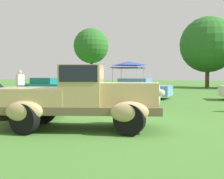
# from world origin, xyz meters

# --- Properties ---
(ground_plane) EXTENTS (120.00, 120.00, 0.00)m
(ground_plane) POSITION_xyz_m (0.00, 0.00, 0.00)
(ground_plane) COLOR #42752D
(feature_pickup_truck) EXTENTS (4.50, 2.86, 1.70)m
(feature_pickup_truck) POSITION_xyz_m (-0.64, -0.58, 0.87)
(feature_pickup_truck) COLOR brown
(feature_pickup_truck) RESTS_ON ground_plane
(show_car_teal) EXTENTS (4.55, 2.13, 1.22)m
(show_car_teal) POSITION_xyz_m (-8.84, 9.27, 0.60)
(show_car_teal) COLOR teal
(show_car_teal) RESTS_ON ground_plane
(show_car_skyblue) EXTENTS (4.08, 1.78, 1.22)m
(show_car_skyblue) POSITION_xyz_m (-1.93, 8.84, 0.60)
(show_car_skyblue) COLOR #669EDB
(show_car_skyblue) RESTS_ON ground_plane
(spectator_near_truck) EXTENTS (0.33, 0.45, 1.69)m
(spectator_near_truck) POSITION_xyz_m (-7.47, 4.85, 0.91)
(spectator_near_truck) COLOR #283351
(spectator_near_truck) RESTS_ON ground_plane
(spectator_by_row) EXTENTS (0.46, 0.36, 1.69)m
(spectator_by_row) POSITION_xyz_m (-5.77, 6.64, 0.91)
(spectator_by_row) COLOR #383838
(spectator_by_row) RESTS_ON ground_plane
(canopy_tent_left_field) EXTENTS (2.63, 2.63, 2.71)m
(canopy_tent_left_field) POSITION_xyz_m (-5.27, 17.11, 2.42)
(canopy_tent_left_field) COLOR #B7B7BC
(canopy_tent_left_field) RESTS_ON ground_plane
(treeline_far_left) EXTENTS (5.07, 5.07, 8.15)m
(treeline_far_left) POSITION_xyz_m (-14.57, 27.67, 5.60)
(treeline_far_left) COLOR #47331E
(treeline_far_left) RESTS_ON ground_plane
(treeline_mid_left) EXTENTS (6.21, 6.21, 7.92)m
(treeline_mid_left) POSITION_xyz_m (1.47, 24.82, 4.80)
(treeline_mid_left) COLOR brown
(treeline_mid_left) RESTS_ON ground_plane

